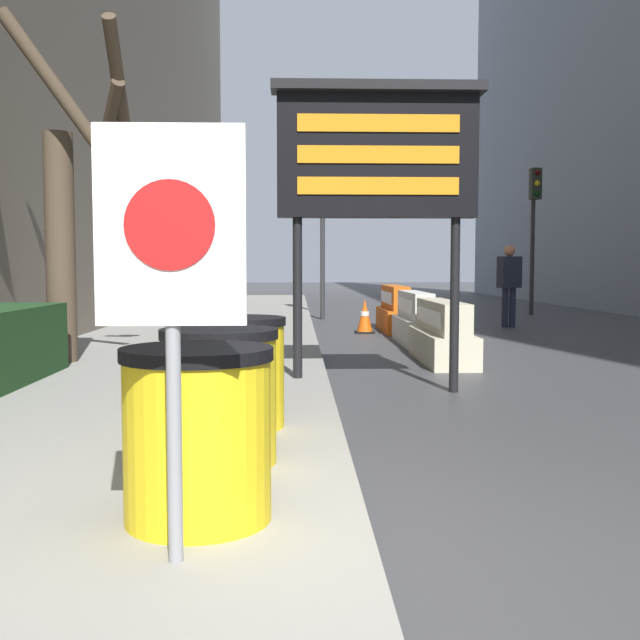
{
  "coord_description": "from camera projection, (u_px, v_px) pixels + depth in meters",
  "views": [
    {
      "loc": [
        -0.34,
        -3.08,
        1.35
      ],
      "look_at": [
        -0.08,
        5.01,
        0.77
      ],
      "focal_mm": 42.0,
      "sensor_mm": 36.0,
      "label": 1
    }
  ],
  "objects": [
    {
      "name": "ground_plane",
      "position": [
        377.0,
        584.0,
        3.18
      ],
      "size": [
        120.0,
        120.0,
        0.0
      ],
      "primitive_type": "plane",
      "color": "#3F3F42"
    },
    {
      "name": "bare_tree",
      "position": [
        62.0,
        197.0,
        9.16
      ],
      "size": [
        2.14,
        2.29,
        4.08
      ],
      "color": "#4C3D2D",
      "rests_on": "sidewalk_left"
    },
    {
      "name": "barrel_drum_foreground",
      "position": [
        198.0,
        434.0,
        3.49
      ],
      "size": [
        0.71,
        0.71,
        0.82
      ],
      "color": "yellow",
      "rests_on": "sidewalk_left"
    },
    {
      "name": "barrel_drum_middle",
      "position": [
        220.0,
        396.0,
        4.51
      ],
      "size": [
        0.71,
        0.71,
        0.82
      ],
      "color": "yellow",
      "rests_on": "sidewalk_left"
    },
    {
      "name": "barrel_drum_back",
      "position": [
        238.0,
        372.0,
        5.53
      ],
      "size": [
        0.71,
        0.71,
        0.82
      ],
      "color": "yellow",
      "rests_on": "sidewalk_left"
    },
    {
      "name": "warning_sign",
      "position": [
        171.0,
        261.0,
        2.92
      ],
      "size": [
        0.59,
        0.08,
        1.74
      ],
      "color": "gray",
      "rests_on": "sidewalk_left"
    },
    {
      "name": "message_board",
      "position": [
        377.0,
        157.0,
        7.84
      ],
      "size": [
        2.22,
        0.36,
        3.25
      ],
      "color": "black",
      "rests_on": "ground_plane"
    },
    {
      "name": "jersey_barrier_cream",
      "position": [
        442.0,
        335.0,
        10.56
      ],
      "size": [
        0.62,
        2.2,
        0.87
      ],
      "color": "beige",
      "rests_on": "ground_plane"
    },
    {
      "name": "jersey_barrier_white",
      "position": [
        415.0,
        321.0,
        12.97
      ],
      "size": [
        0.54,
        2.05,
        0.91
      ],
      "color": "silver",
      "rests_on": "ground_plane"
    },
    {
      "name": "jersey_barrier_orange_far",
      "position": [
        395.0,
        311.0,
        15.58
      ],
      "size": [
        0.57,
        2.15,
        0.95
      ],
      "color": "orange",
      "rests_on": "ground_plane"
    },
    {
      "name": "traffic_cone_near",
      "position": [
        365.0,
        317.0,
        15.1
      ],
      "size": [
        0.39,
        0.39,
        0.69
      ],
      "color": "black",
      "rests_on": "ground_plane"
    },
    {
      "name": "traffic_cone_mid",
      "position": [
        456.0,
        322.0,
        14.54
      ],
      "size": [
        0.32,
        0.32,
        0.56
      ],
      "color": "black",
      "rests_on": "ground_plane"
    },
    {
      "name": "traffic_light_near_curb",
      "position": [
        323.0,
        196.0,
        18.76
      ],
      "size": [
        0.28,
        0.44,
        4.32
      ],
      "color": "#2D2D30",
      "rests_on": "ground_plane"
    },
    {
      "name": "traffic_light_far_side",
      "position": [
        534.0,
        209.0,
        20.48
      ],
      "size": [
        0.28,
        0.45,
        4.02
      ],
      "color": "#2D2D30",
      "rests_on": "ground_plane"
    },
    {
      "name": "pedestrian_worker",
      "position": [
        509.0,
        279.0,
        16.55
      ],
      "size": [
        0.53,
        0.4,
        1.81
      ],
      "rotation": [
        0.0,
        0.0,
        3.41
      ],
      "color": "#23283D",
      "rests_on": "ground_plane"
    }
  ]
}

